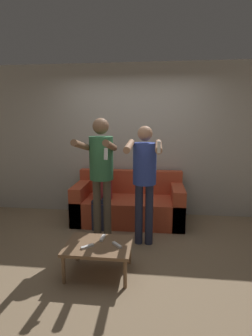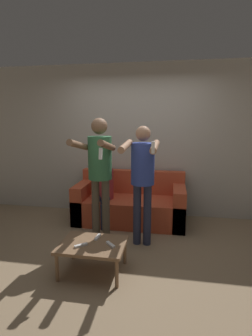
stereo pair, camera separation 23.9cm
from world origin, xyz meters
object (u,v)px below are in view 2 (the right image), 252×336
(person_standing_left, at_px, (100,166))
(remote_mid, at_px, (110,245))
(couch, at_px, (130,205))
(remote_far, at_px, (98,237))
(remote_near, at_px, (81,245))
(person_standing_right, at_px, (142,172))
(coffee_table, at_px, (93,247))
(person_seated, at_px, (103,186))

(person_standing_left, distance_m, remote_mid, 1.13)
(person_standing_left, bearing_deg, remote_mid, -67.05)
(couch, bearing_deg, remote_mid, -88.81)
(couch, height_order, remote_far, couch)
(couch, distance_m, remote_far, 1.47)
(remote_near, relative_size, remote_far, 0.89)
(remote_mid, xyz_separation_m, remote_far, (-0.19, 0.15, 0.00))
(person_standing_left, relative_size, person_standing_right, 1.06)
(coffee_table, distance_m, remote_mid, 0.22)
(person_standing_left, bearing_deg, couch, 70.58)
(coffee_table, bearing_deg, person_seated, 99.77)
(person_seated, xyz_separation_m, remote_mid, (0.46, -1.44, -0.28))
(person_seated, bearing_deg, couch, 22.56)
(remote_near, distance_m, remote_far, 0.26)
(couch, xyz_separation_m, coffee_table, (-0.18, -1.60, 0.02))
(person_seated, relative_size, remote_mid, 8.67)
(remote_mid, bearing_deg, remote_near, -166.56)
(coffee_table, height_order, remote_near, remote_near)
(person_standing_left, xyz_separation_m, remote_mid, (0.33, -0.78, -0.75))
(couch, relative_size, remote_far, 12.07)
(remote_far, bearing_deg, coffee_table, -98.15)
(person_standing_left, distance_m, remote_far, 0.98)
(person_standing_right, distance_m, remote_far, 1.03)
(couch, height_order, person_seated, person_seated)
(remote_mid, relative_size, remote_far, 0.88)
(coffee_table, relative_size, remote_mid, 5.52)
(person_standing_left, height_order, remote_mid, person_standing_left)
(coffee_table, bearing_deg, remote_far, 81.85)
(person_standing_right, height_order, coffee_table, person_standing_right)
(couch, xyz_separation_m, remote_far, (-0.16, -1.46, 0.07))
(coffee_table, bearing_deg, remote_near, -138.89)
(couch, height_order, remote_near, couch)
(couch, xyz_separation_m, person_seated, (-0.43, -0.18, 0.35))
(person_standing_right, distance_m, remote_mid, 1.07)
(coffee_table, distance_m, remote_near, 0.15)
(person_standing_right, bearing_deg, remote_near, -124.26)
(person_seated, height_order, remote_far, person_seated)
(person_standing_right, relative_size, coffee_table, 2.23)
(person_standing_right, height_order, remote_near, person_standing_right)
(coffee_table, height_order, remote_far, remote_far)
(remote_near, distance_m, remote_mid, 0.33)
(person_seated, bearing_deg, remote_mid, -72.34)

